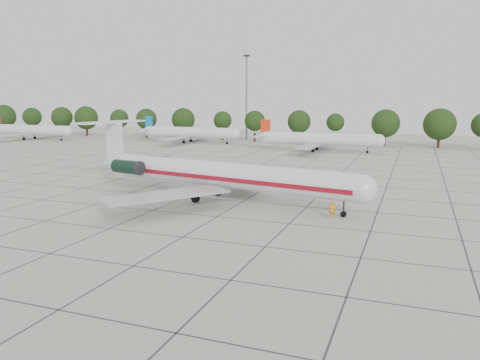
{
  "coord_description": "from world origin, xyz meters",
  "views": [
    {
      "loc": [
        19.59,
        -44.82,
        12.62
      ],
      "look_at": [
        1.26,
        3.66,
        3.5
      ],
      "focal_mm": 35.0,
      "sensor_mm": 36.0,
      "label": 1
    }
  ],
  "objects_px": {
    "bg_airliner_a": "(31,130)",
    "floodlight_mast": "(247,92)",
    "bg_airliner_c": "(319,139)",
    "main_airliner": "(211,173)",
    "bg_airliner_b": "(190,133)",
    "ground_crew": "(332,210)"
  },
  "relations": [
    {
      "from": "bg_airliner_b",
      "to": "floodlight_mast",
      "type": "distance_m",
      "value": 23.67
    },
    {
      "from": "bg_airliner_a",
      "to": "bg_airliner_c",
      "type": "bearing_deg",
      "value": -0.44
    },
    {
      "from": "bg_airliner_c",
      "to": "floodlight_mast",
      "type": "relative_size",
      "value": 1.11
    },
    {
      "from": "ground_crew",
      "to": "floodlight_mast",
      "type": "distance_m",
      "value": 98.46
    },
    {
      "from": "ground_crew",
      "to": "bg_airliner_c",
      "type": "height_order",
      "value": "bg_airliner_c"
    },
    {
      "from": "main_airliner",
      "to": "bg_airliner_a",
      "type": "distance_m",
      "value": 104.51
    },
    {
      "from": "bg_airliner_b",
      "to": "bg_airliner_c",
      "type": "height_order",
      "value": "same"
    },
    {
      "from": "bg_airliner_c",
      "to": "bg_airliner_b",
      "type": "bearing_deg",
      "value": 167.63
    },
    {
      "from": "bg_airliner_a",
      "to": "floodlight_mast",
      "type": "xyz_separation_m",
      "value": [
        60.83,
        25.56,
        11.37
      ]
    },
    {
      "from": "bg_airliner_a",
      "to": "bg_airliner_b",
      "type": "xyz_separation_m",
      "value": [
        50.17,
        7.76,
        0.0
      ]
    },
    {
      "from": "ground_crew",
      "to": "bg_airliner_b",
      "type": "distance_m",
      "value": 87.74
    },
    {
      "from": "main_airliner",
      "to": "floodlight_mast",
      "type": "bearing_deg",
      "value": 117.73
    },
    {
      "from": "bg_airliner_a",
      "to": "bg_airliner_c",
      "type": "height_order",
      "value": "same"
    },
    {
      "from": "bg_airliner_a",
      "to": "bg_airliner_b",
      "type": "height_order",
      "value": "same"
    },
    {
      "from": "floodlight_mast",
      "to": "main_airliner",
      "type": "bearing_deg",
      "value": -72.99
    },
    {
      "from": "bg_airliner_c",
      "to": "main_airliner",
      "type": "bearing_deg",
      "value": -92.02
    },
    {
      "from": "bg_airliner_a",
      "to": "floodlight_mast",
      "type": "relative_size",
      "value": 1.11
    },
    {
      "from": "main_airliner",
      "to": "bg_airliner_b",
      "type": "height_order",
      "value": "main_airliner"
    },
    {
      "from": "ground_crew",
      "to": "bg_airliner_a",
      "type": "distance_m",
      "value": 120.14
    },
    {
      "from": "main_airliner",
      "to": "bg_airliner_c",
      "type": "distance_m",
      "value": 57.92
    },
    {
      "from": "bg_airliner_a",
      "to": "bg_airliner_b",
      "type": "relative_size",
      "value": 1.0
    },
    {
      "from": "main_airliner",
      "to": "floodlight_mast",
      "type": "height_order",
      "value": "floodlight_mast"
    }
  ]
}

